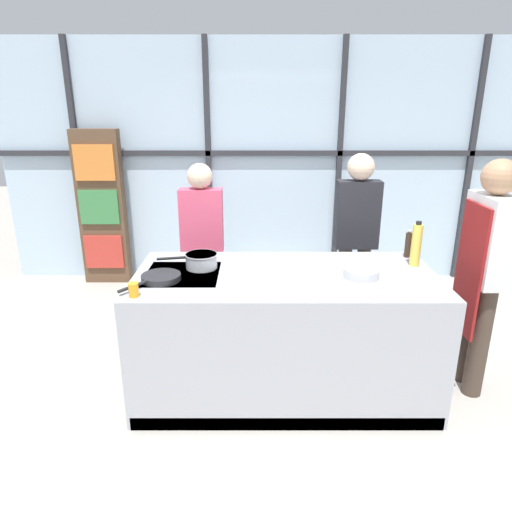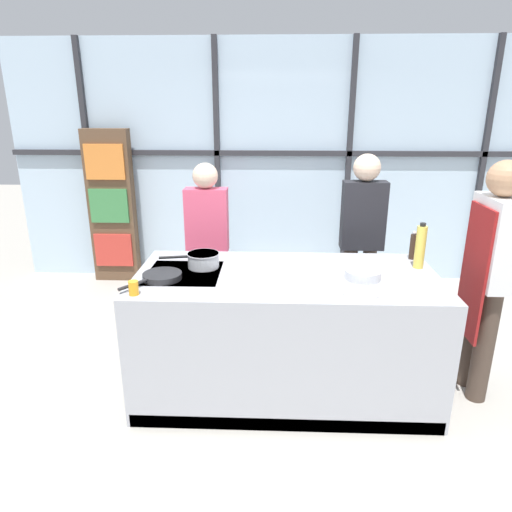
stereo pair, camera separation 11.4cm
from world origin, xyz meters
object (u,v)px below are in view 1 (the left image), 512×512
at_px(frying_pan, 162,277).
at_px(oil_bottle, 418,245).
at_px(saucepan, 203,260).
at_px(spectator_center_left, 358,232).
at_px(pepper_grinder, 410,244).
at_px(spectator_far_left, 204,238).
at_px(juice_glass_near, 135,290).
at_px(chef, 486,265).
at_px(mixing_bowl, 363,273).
at_px(white_plate, 362,291).

xyz_separation_m(frying_pan, oil_bottle, (1.84, 0.31, 0.14)).
bearing_deg(oil_bottle, saucepan, -178.07).
xyz_separation_m(spectator_center_left, frying_pan, (-1.56, -1.08, -0.02)).
bearing_deg(frying_pan, pepper_grinder, 15.36).
bearing_deg(frying_pan, spectator_far_left, 81.31).
bearing_deg(oil_bottle, spectator_center_left, 109.70).
height_order(saucepan, pepper_grinder, pepper_grinder).
xyz_separation_m(spectator_far_left, juice_glass_near, (-0.28, -1.35, 0.06)).
xyz_separation_m(frying_pan, pepper_grinder, (1.85, 0.51, 0.08)).
height_order(spectator_center_left, juice_glass_near, spectator_center_left).
xyz_separation_m(frying_pan, saucepan, (0.25, 0.25, 0.04)).
bearing_deg(frying_pan, juice_glass_near, -112.03).
bearing_deg(oil_bottle, chef, -19.37).
bearing_deg(spectator_far_left, juice_glass_near, 78.48).
height_order(frying_pan, mixing_bowl, mixing_bowl).
distance_m(spectator_center_left, oil_bottle, 0.83).
bearing_deg(mixing_bowl, spectator_far_left, 140.39).
distance_m(saucepan, oil_bottle, 1.59).
relative_size(frying_pan, oil_bottle, 1.23).
bearing_deg(oil_bottle, white_plate, -134.95).
bearing_deg(juice_glass_near, chef, 10.09).
bearing_deg(spectator_far_left, mixing_bowl, 140.39).
height_order(spectator_center_left, frying_pan, spectator_center_left).
height_order(spectator_far_left, pepper_grinder, spectator_far_left).
xyz_separation_m(spectator_far_left, frying_pan, (-0.16, -1.08, 0.04)).
relative_size(pepper_grinder, juice_glass_near, 2.46).
distance_m(chef, saucepan, 2.03).
xyz_separation_m(saucepan, white_plate, (1.08, -0.46, -0.05)).
distance_m(spectator_center_left, white_plate, 1.30).
bearing_deg(mixing_bowl, spectator_center_left, 80.20).
bearing_deg(mixing_bowl, saucepan, 170.48).
height_order(mixing_bowl, juice_glass_near, juice_glass_near).
bearing_deg(pepper_grinder, oil_bottle, -92.86).
relative_size(spectator_center_left, oil_bottle, 4.95).
bearing_deg(saucepan, spectator_center_left, 32.07).
relative_size(spectator_far_left, white_plate, 6.87).
relative_size(mixing_bowl, juice_glass_near, 2.70).
distance_m(white_plate, juice_glass_near, 1.44).
distance_m(mixing_bowl, pepper_grinder, 0.64).
xyz_separation_m(spectator_center_left, juice_glass_near, (-1.68, -1.35, 0.00)).
xyz_separation_m(frying_pan, mixing_bowl, (1.39, 0.06, 0.01)).
height_order(spectator_far_left, oil_bottle, spectator_far_left).
height_order(frying_pan, juice_glass_near, juice_glass_near).
distance_m(chef, oil_bottle, 0.48).
bearing_deg(spectator_center_left, saucepan, 32.07).
distance_m(spectator_center_left, mixing_bowl, 1.03).
bearing_deg(saucepan, juice_glass_near, -124.41).
xyz_separation_m(spectator_center_left, oil_bottle, (0.28, -0.77, 0.12)).
height_order(chef, oil_bottle, chef).
bearing_deg(pepper_grinder, white_plate, -126.19).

